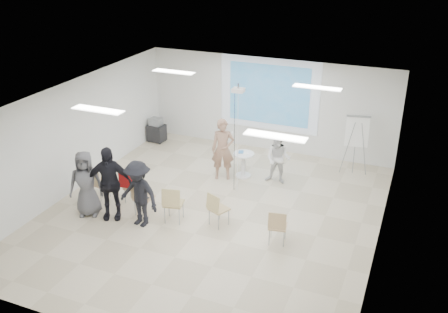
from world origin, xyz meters
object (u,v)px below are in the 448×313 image
at_px(chair_center, 173,202).
at_px(chair_right_inner, 217,207).
at_px(player_left, 223,145).
at_px(audience_outer, 86,180).
at_px(av_cart, 156,131).
at_px(chair_left_inner, 142,196).
at_px(flipchart_easel, 357,132).
at_px(audience_left, 108,178).
at_px(player_right, 278,156).
at_px(chair_far_left, 98,182).
at_px(laptop, 144,196).
at_px(chair_right_far, 277,225).
at_px(chair_left_mid, 131,185).
at_px(audience_mid, 138,190).
at_px(pedestal_table, 243,163).

bearing_deg(chair_center, chair_right_inner, 1.73).
bearing_deg(player_left, chair_center, -114.57).
bearing_deg(audience_outer, av_cart, 75.60).
bearing_deg(audience_outer, chair_left_inner, -4.42).
distance_m(flipchart_easel, av_cart, 6.61).
bearing_deg(audience_left, player_right, 23.42).
xyz_separation_m(chair_far_left, laptop, (1.52, -0.20, -0.02)).
relative_size(chair_right_far, audience_outer, 0.45).
xyz_separation_m(chair_center, flipchart_easel, (3.60, 4.41, 0.76)).
height_order(chair_center, audience_outer, audience_outer).
bearing_deg(chair_left_inner, av_cart, 118.97).
xyz_separation_m(chair_right_far, flipchart_easel, (0.99, 4.35, 0.82)).
bearing_deg(chair_left_inner, player_left, 72.43).
height_order(laptop, av_cart, av_cart).
xyz_separation_m(player_right, chair_left_mid, (-3.17, -2.56, -0.32)).
bearing_deg(av_cart, audience_left, -69.16).
xyz_separation_m(chair_right_inner, chair_right_far, (1.56, -0.19, -0.01)).
height_order(flipchart_easel, av_cart, flipchart_easel).
relative_size(chair_far_left, chair_right_inner, 0.96).
bearing_deg(player_left, audience_mid, -126.38).
bearing_deg(chair_left_mid, player_right, 31.63).
xyz_separation_m(chair_center, laptop, (-0.85, 0.11, -0.09)).
bearing_deg(chair_left_inner, chair_far_left, 172.36).
height_order(pedestal_table, av_cart, av_cart).
bearing_deg(audience_left, av_cart, 83.79).
distance_m(chair_far_left, chair_center, 2.40).
xyz_separation_m(chair_left_mid, av_cart, (-1.49, 3.93, -0.12)).
xyz_separation_m(pedestal_table, chair_left_mid, (-2.15, -2.55, 0.08)).
bearing_deg(audience_mid, laptop, 118.73).
relative_size(player_left, audience_left, 0.94).
xyz_separation_m(player_right, audience_mid, (-2.40, -3.41, 0.13)).
distance_m(pedestal_table, audience_left, 4.10).
relative_size(chair_left_mid, audience_outer, 0.44).
xyz_separation_m(chair_left_inner, laptop, (0.00, 0.10, -0.05)).
distance_m(player_left, chair_far_left, 3.55).
xyz_separation_m(player_right, audience_outer, (-3.85, -3.47, 0.13)).
distance_m(player_right, chair_left_mid, 4.08).
xyz_separation_m(audience_mid, av_cart, (-2.26, 4.79, -0.57)).
distance_m(audience_left, audience_mid, 0.85).
distance_m(chair_right_inner, chair_right_far, 1.57).
height_order(player_right, chair_right_inner, player_right).
bearing_deg(chair_left_inner, audience_outer, -157.05).
relative_size(player_right, chair_center, 1.70).
height_order(pedestal_table, flipchart_easel, flipchart_easel).
bearing_deg(av_cart, chair_right_inner, -41.91).
distance_m(pedestal_table, av_cart, 3.89).
bearing_deg(flipchart_easel, audience_outer, -150.57).
relative_size(player_right, audience_outer, 0.86).
bearing_deg(player_right, audience_outer, -137.26).
relative_size(chair_left_mid, chair_right_inner, 0.96).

